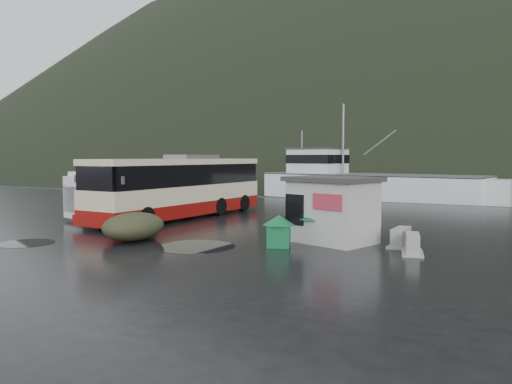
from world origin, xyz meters
The scene contains 15 objects.
ground centered at (0.00, 0.00, 0.00)m, with size 160.00×160.00×0.00m, color black.
harbor_water centered at (0.00, 110.00, 0.00)m, with size 300.00×180.00×0.02m, color black.
quay_edge centered at (0.00, 20.00, 0.00)m, with size 160.00×0.60×1.50m, color #999993.
headland centered at (10.00, 250.00, 0.00)m, with size 780.00×540.00×570.00m, color black.
coach_bus centered at (-3.92, 3.87, 0.00)m, with size 3.32×13.48×3.82m, color beige, non-canonical shape.
white_van centered at (-6.85, 2.34, 0.00)m, with size 2.33×6.80×2.85m, color silver, non-canonical shape.
waste_bin_left centered at (5.35, -2.44, 0.00)m, with size 0.94×0.94×1.31m, color #116436, non-canonical shape.
waste_bin_right centered at (6.35, -0.89, 0.00)m, with size 1.05×1.05×1.47m, color #116436, non-canonical shape.
dome_tent centered at (-0.97, -3.85, 0.00)m, with size 2.24×3.13×1.23m, color #343620, non-canonical shape.
ticket_kiosk centered at (6.95, -0.39, 0.00)m, with size 3.59×2.72×2.81m, color #BABAB6, non-canonical shape.
jersey_barrier_a centered at (7.92, -0.42, 0.00)m, with size 0.72×1.44×0.72m, color #999993, non-canonical shape.
jersey_barrier_b centered at (10.46, -1.56, 0.00)m, with size 0.77×1.53×0.77m, color #999993, non-canonical shape.
jersey_barrier_c centered at (9.79, -0.23, 0.00)m, with size 0.78×1.56×0.78m, color #999993, non-canonical shape.
fishing_trawler centered at (1.33, 28.87, 0.00)m, with size 26.32×5.77×10.53m, color silver, non-canonical shape.
puddles centered at (1.63, -2.18, 0.01)m, with size 11.64×11.34×0.01m.
Camera 1 is at (13.54, -20.79, 3.64)m, focal length 35.00 mm.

